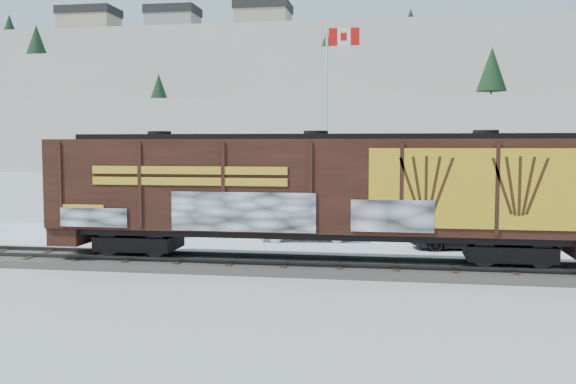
% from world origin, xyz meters
% --- Properties ---
extents(ground, '(500.00, 500.00, 0.00)m').
position_xyz_m(ground, '(0.00, 0.00, 0.00)').
color(ground, white).
rests_on(ground, ground).
extents(rail_track, '(50.00, 3.40, 0.43)m').
position_xyz_m(rail_track, '(0.00, 0.00, 0.15)').
color(rail_track, '#59544C').
rests_on(rail_track, ground).
extents(parking_strip, '(40.00, 8.00, 0.03)m').
position_xyz_m(parking_strip, '(0.00, 7.50, 0.01)').
color(parking_strip, white).
rests_on(parking_strip, ground).
extents(hillside, '(360.00, 110.00, 93.00)m').
position_xyz_m(hillside, '(-0.05, 139.79, 14.37)').
color(hillside, white).
rests_on(hillside, ground).
extents(hopper_railcar, '(20.09, 3.06, 4.62)m').
position_xyz_m(hopper_railcar, '(3.03, -0.01, 3.01)').
color(hopper_railcar, black).
rests_on(hopper_railcar, rail_track).
extents(flagpole, '(2.30, 0.90, 11.45)m').
position_xyz_m(flagpole, '(2.13, 13.47, 4.23)').
color(flagpole, silver).
rests_on(flagpole, ground).
extents(car_silver, '(4.89, 3.10, 1.55)m').
position_xyz_m(car_silver, '(-6.73, 6.79, 0.81)').
color(car_silver, silver).
rests_on(car_silver, parking_strip).
extents(car_white, '(5.09, 2.35, 1.62)m').
position_xyz_m(car_white, '(1.77, 6.92, 0.84)').
color(car_white, silver).
rests_on(car_white, parking_strip).
extents(car_dark, '(4.75, 2.58, 1.31)m').
position_xyz_m(car_dark, '(8.81, 5.61, 0.68)').
color(car_dark, black).
rests_on(car_dark, parking_strip).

